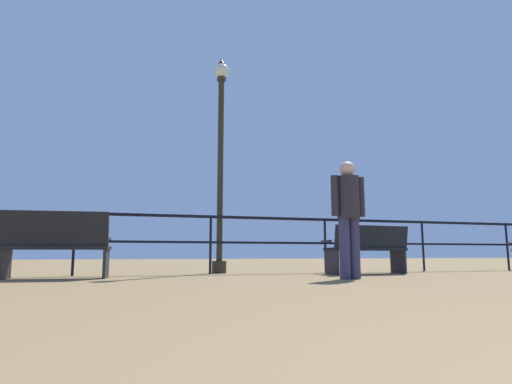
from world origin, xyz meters
name	(u,v)px	position (x,y,z in m)	size (l,w,h in m)	color
pier_railing	(211,230)	(0.00, 8.20, 0.76)	(22.25, 0.05, 1.02)	black
bench_near_left	(57,242)	(-2.37, 7.39, 0.51)	(1.46, 0.72, 0.95)	black
bench_near_right	(368,247)	(2.65, 7.39, 0.47)	(1.49, 0.68, 0.84)	black
lamppost_center	(221,153)	(0.22, 8.50, 2.24)	(0.29, 0.29, 4.13)	#2E291A
person_by_bench	(348,211)	(1.59, 6.17, 0.96)	(0.54, 0.32, 1.68)	#353353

